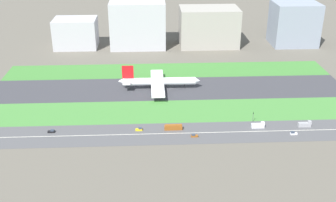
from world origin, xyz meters
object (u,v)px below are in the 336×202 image
Objects in this scene: car_1 at (52,131)px; car_3 at (293,133)px; terminal_building at (76,33)px; traffic_light at (253,116)px; fuel_tank_west at (139,28)px; bus_0 at (173,127)px; car_0 at (139,129)px; truck_0 at (258,125)px; cargo_warehouse at (294,24)px; truck_1 at (305,124)px; car_2 at (194,136)px; airliner at (158,82)px; office_tower at (209,27)px; hangar_building at (138,24)px.

car_1 is 1.00× the size of car_3.
car_3 is 0.10× the size of terminal_building.
fuel_tank_west is (-79.41, 219.01, 2.73)m from traffic_light.
car_1 is 78.12m from bus_0.
car_0 is 0.38× the size of bus_0.
car_0 is 194.37m from terminal_building.
fuel_tank_west is (-81.15, 227.00, 5.35)m from truck_0.
car_1 is at bearing -3.72° from car_3.
car_0 is 242.24m from cargo_warehouse.
cargo_warehouse is (158.48, 182.00, 20.90)m from car_0.
truck_1 is 30.98m from truck_0.
bus_0 is at bearing -126.86° from cargo_warehouse.
traffic_light is 193.40m from cargo_warehouse.
cargo_warehouse reaches higher than bus_0.
cargo_warehouse is at bearing 64.61° from traffic_light.
terminal_building is 225.40m from cargo_warehouse.
truck_0 is 133.71m from car_1.
car_3 is at bearing -49.40° from terminal_building.
car_2 is at bearing -6.30° from car_1.
truck_1 is 1.91× the size of car_1.
truck_1 is 108.63m from car_0.
car_1 is at bearing -139.69° from cargo_warehouse.
terminal_building reaches higher than fuel_tank_west.
cargo_warehouse is at bearing 38.24° from airliner.
truck_0 is 183.05m from office_tower.
car_0 is at bearing -101.49° from airliner.
office_tower is (-8.09, 182.00, 17.86)m from truck_0.
traffic_light reaches higher than car_2.
car_3 is at bearing -81.63° from office_tower.
bus_0 is 0.21× the size of hangar_building.
truck_1 is at bearing 0.00° from truck_0.
car_1 is 182.84m from terminal_building.
bus_0 is 188.93m from office_tower.
truck_0 is at bearing -51.56° from terminal_building.
car_0 and car_2 have the same top height.
cargo_warehouse reaches higher than traffic_light.
fuel_tank_west is at bearing 148.37° from office_tower.
airliner is at bearing 144.35° from truck_1.
cargo_warehouse is at bearing -15.53° from fuel_tank_west.
bus_0 is at bearing -63.98° from terminal_building.
truck_1 is at bearing -172.32° from car_2.
bus_0 is 1.61× the size of traffic_light.
traffic_light is at bearing 166.27° from truck_1.
traffic_light is (131.97, 7.99, 3.37)m from car_1.
fuel_tank_west is (-101.29, 237.00, 6.10)m from car_3.
car_2 is 45.28m from traffic_light.
airliner is 1.17× the size of hangar_building.
truck_1 reaches higher than car_3.
car_2 is (-63.29, 0.00, 0.00)m from car_3.
terminal_building is 64.04m from hangar_building.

